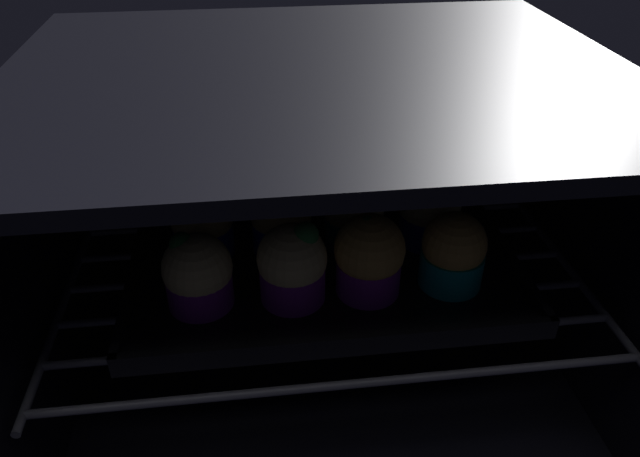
% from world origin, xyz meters
% --- Properties ---
extents(oven_cavity, '(0.59, 0.47, 0.37)m').
position_xyz_m(oven_cavity, '(0.00, 0.26, 0.17)').
color(oven_cavity, black).
rests_on(oven_cavity, ground).
extents(oven_rack, '(0.55, 0.42, 0.01)m').
position_xyz_m(oven_rack, '(0.00, 0.22, 0.14)').
color(oven_rack, '#42424C').
rests_on(oven_rack, oven_cavity).
extents(baking_tray, '(0.41, 0.32, 0.02)m').
position_xyz_m(baking_tray, '(0.00, 0.22, 0.15)').
color(baking_tray, black).
rests_on(baking_tray, oven_rack).
extents(muffin_row0_col0, '(0.07, 0.07, 0.08)m').
position_xyz_m(muffin_row0_col0, '(-0.13, 0.14, 0.19)').
color(muffin_row0_col0, '#7A238C').
rests_on(muffin_row0_col0, baking_tray).
extents(muffin_row0_col1, '(0.07, 0.07, 0.09)m').
position_xyz_m(muffin_row0_col1, '(-0.04, 0.13, 0.19)').
color(muffin_row0_col1, '#7A238C').
rests_on(muffin_row0_col1, baking_tray).
extents(muffin_row0_col2, '(0.07, 0.07, 0.09)m').
position_xyz_m(muffin_row0_col2, '(0.04, 0.14, 0.19)').
color(muffin_row0_col2, '#7A238C').
rests_on(muffin_row0_col2, baking_tray).
extents(muffin_row0_col3, '(0.06, 0.06, 0.08)m').
position_xyz_m(muffin_row0_col3, '(0.12, 0.14, 0.19)').
color(muffin_row0_col3, '#0C8C84').
rests_on(muffin_row0_col3, baking_tray).
extents(muffin_row1_col0, '(0.07, 0.07, 0.08)m').
position_xyz_m(muffin_row1_col0, '(-0.13, 0.22, 0.19)').
color(muffin_row1_col0, '#1928B7').
rests_on(muffin_row1_col0, baking_tray).
extents(muffin_row1_col1, '(0.07, 0.07, 0.08)m').
position_xyz_m(muffin_row1_col1, '(-0.04, 0.22, 0.19)').
color(muffin_row1_col1, '#1928B7').
rests_on(muffin_row1_col1, baking_tray).
extents(muffin_row1_col2, '(0.07, 0.07, 0.08)m').
position_xyz_m(muffin_row1_col2, '(0.04, 0.22, 0.19)').
color(muffin_row1_col2, '#0C8C84').
rests_on(muffin_row1_col2, baking_tray).
extents(muffin_row1_col3, '(0.07, 0.07, 0.08)m').
position_xyz_m(muffin_row1_col3, '(0.12, 0.22, 0.19)').
color(muffin_row1_col3, '#1928B7').
rests_on(muffin_row1_col3, baking_tray).
extents(muffin_row2_col0, '(0.06, 0.06, 0.08)m').
position_xyz_m(muffin_row2_col0, '(-0.12, 0.31, 0.19)').
color(muffin_row2_col0, '#1928B7').
rests_on(muffin_row2_col0, baking_tray).
extents(muffin_row2_col1, '(0.07, 0.07, 0.08)m').
position_xyz_m(muffin_row2_col1, '(-0.04, 0.30, 0.19)').
color(muffin_row2_col1, '#1928B7').
rests_on(muffin_row2_col1, baking_tray).
extents(muffin_row2_col2, '(0.06, 0.06, 0.08)m').
position_xyz_m(muffin_row2_col2, '(0.04, 0.30, 0.19)').
color(muffin_row2_col2, '#7A238C').
rests_on(muffin_row2_col2, baking_tray).
extents(muffin_row2_col3, '(0.07, 0.07, 0.08)m').
position_xyz_m(muffin_row2_col3, '(0.12, 0.30, 0.19)').
color(muffin_row2_col3, red).
rests_on(muffin_row2_col3, baking_tray).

